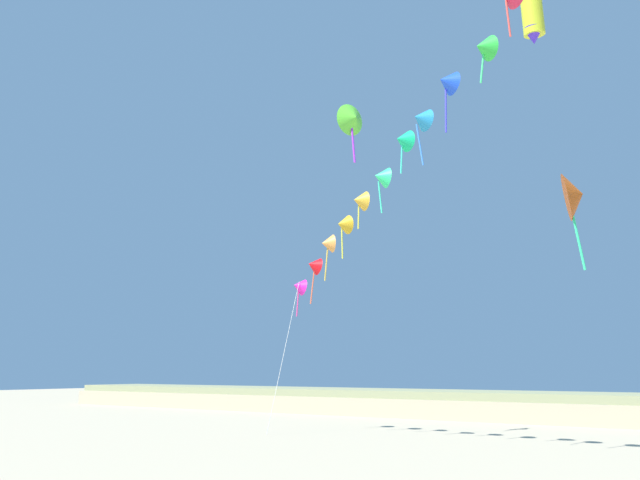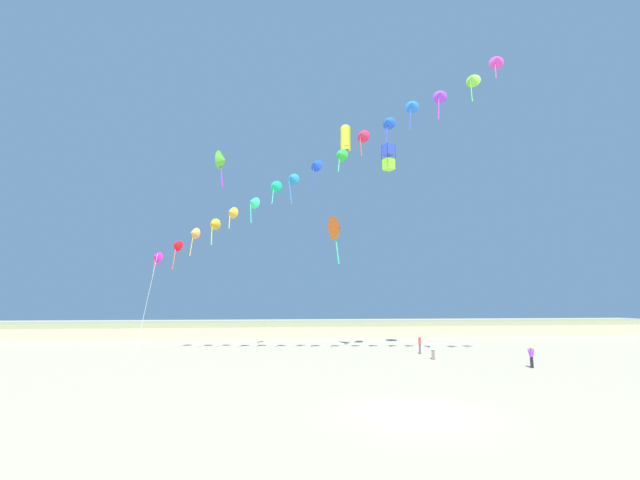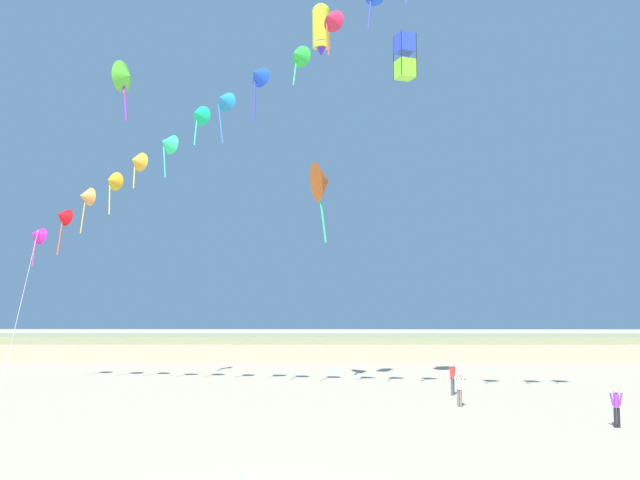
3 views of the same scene
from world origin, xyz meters
TOP-DOWN VIEW (x-y plane):
  - ground_plane at (0.00, 0.00)m, footprint 240.00×240.00m
  - dune_ridge at (0.00, 45.18)m, footprint 120.00×9.19m
  - person_near_left at (7.86, 16.79)m, footprint 0.47×0.46m
  - person_near_right at (13.10, 11.34)m, footprint 0.55×0.21m
  - person_mid_center at (8.30, 20.97)m, footprint 0.44×0.53m
  - kite_banner_string at (-2.90, 17.70)m, footprint 29.43×17.33m
  - large_kite_low_lead at (1.17, 19.66)m, footprint 1.13×1.28m
  - large_kite_mid_trail at (1.19, 24.74)m, footprint 1.84×2.70m
  - large_kite_high_solo at (-10.47, 22.52)m, footprint 1.26×2.03m
  - large_kite_outer_drift at (6.04, 21.93)m, footprint 1.31×1.31m

SIDE VIEW (x-z plane):
  - ground_plane at x=0.00m, z-range 0.00..0.00m
  - person_near_right at x=13.10m, z-range 0.12..1.68m
  - person_near_left at x=7.86m, z-range 0.13..1.77m
  - person_mid_center at x=8.30m, z-range 0.14..1.87m
  - dune_ridge at x=0.00m, z-range -0.01..2.16m
  - large_kite_mid_trail at x=1.19m, z-range 9.93..14.98m
  - kite_banner_string at x=-2.90m, z-range 4.37..27.99m
  - large_kite_high_solo at x=-10.47m, z-range 16.56..20.26m
  - large_kite_outer_drift at x=6.04m, z-range 18.03..20.64m
  - large_kite_low_lead at x=1.17m, z-range 18.67..21.64m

